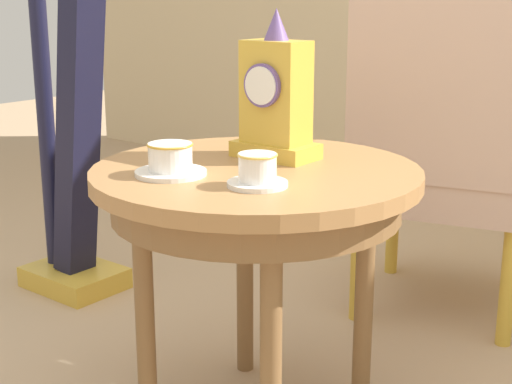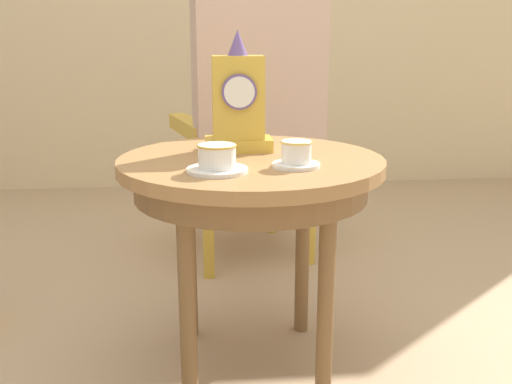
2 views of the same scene
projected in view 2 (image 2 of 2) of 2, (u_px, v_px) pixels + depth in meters
ground_plane at (247, 372)px, 1.72m from camera, size 10.00×10.00×0.00m
side_table at (251, 184)px, 1.63m from camera, size 0.72×0.72×0.62m
teacup_left at (217, 160)px, 1.44m from camera, size 0.15×0.15×0.07m
teacup_right at (296, 155)px, 1.50m from camera, size 0.12×0.12×0.07m
mantel_clock at (238, 103)px, 1.68m from camera, size 0.19×0.11×0.34m
armchair at (251, 123)px, 2.41m from camera, size 0.66×0.65×1.14m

